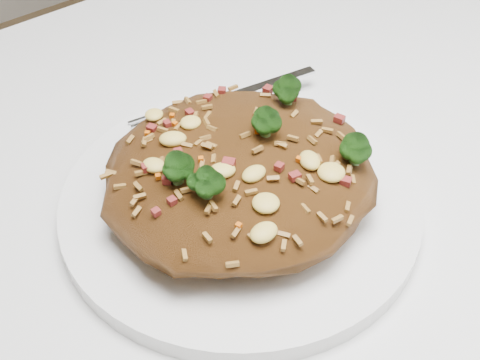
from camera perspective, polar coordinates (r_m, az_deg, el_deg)
name	(u,v)px	position (r m, az deg, el deg)	size (l,w,h in m)	color
plate	(240,203)	(0.46, 0.00, -2.01)	(0.24, 0.24, 0.01)	white
fried_rice	(241,164)	(0.43, 0.05, 1.35)	(0.18, 0.17, 0.07)	brown
fork	(236,95)	(0.54, -0.33, 7.27)	(0.16, 0.04, 0.00)	silver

